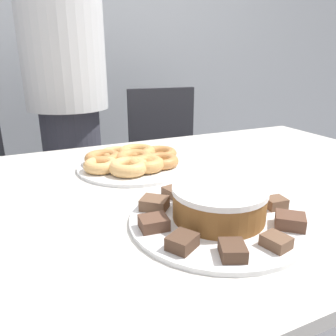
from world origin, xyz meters
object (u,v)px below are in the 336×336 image
at_px(office_chair_right, 169,174).
at_px(frosted_cake, 219,202).
at_px(plate_donuts, 134,166).
at_px(person_standing, 68,97).
at_px(plate_cake, 218,219).

xyz_separation_m(office_chair_right, frosted_cake, (-0.38, -1.07, 0.35)).
bearing_deg(frosted_cake, plate_donuts, 96.15).
bearing_deg(person_standing, frosted_cake, -82.58).
bearing_deg(plate_donuts, office_chair_right, 56.72).
relative_size(person_standing, plate_donuts, 4.73).
height_order(person_standing, frosted_cake, person_standing).
relative_size(person_standing, plate_cake, 4.44).
bearing_deg(office_chair_right, person_standing, -176.84).
distance_m(office_chair_right, plate_cake, 1.18).
distance_m(person_standing, plate_donuts, 0.69).
bearing_deg(frosted_cake, plate_cake, -53.13).
bearing_deg(person_standing, office_chair_right, -2.56).
bearing_deg(plate_cake, office_chair_right, 70.53).
relative_size(office_chair_right, frosted_cake, 4.52).
distance_m(plate_cake, frosted_cake, 0.04).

